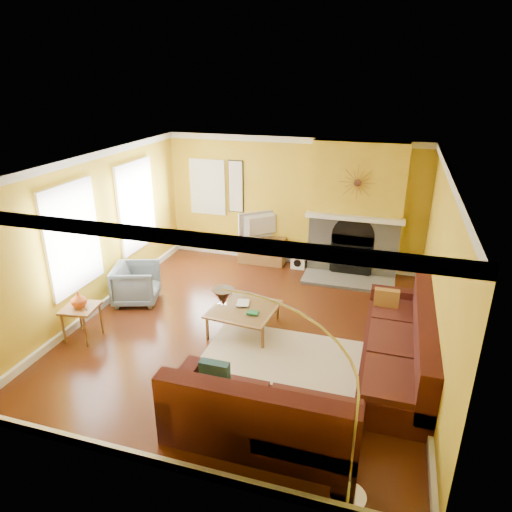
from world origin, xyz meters
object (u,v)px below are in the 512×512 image
(coffee_table, at_px, (244,318))
(side_table, at_px, (82,322))
(armchair, at_px, (136,284))
(media_console, at_px, (262,250))
(sectional_sofa, at_px, (318,345))
(arc_lamp, at_px, (294,402))

(coffee_table, xyz_separation_m, side_table, (-2.33, -0.98, 0.08))
(armchair, bearing_deg, media_console, -52.39)
(sectional_sofa, xyz_separation_m, armchair, (-3.50, 1.16, -0.10))
(side_table, bearing_deg, sectional_sofa, 2.88)
(media_console, bearing_deg, arc_lamp, -70.92)
(media_console, bearing_deg, armchair, -124.13)
(sectional_sofa, xyz_separation_m, side_table, (-3.67, -0.18, -0.17))
(sectional_sofa, bearing_deg, armchair, 161.72)
(sectional_sofa, height_order, side_table, sectional_sofa)
(media_console, distance_m, side_table, 4.21)
(sectional_sofa, distance_m, coffee_table, 1.58)
(sectional_sofa, relative_size, armchair, 4.75)
(media_console, distance_m, arc_lamp, 5.93)
(media_console, height_order, armchair, armchair)
(armchair, relative_size, side_table, 1.41)
(sectional_sofa, distance_m, side_table, 3.68)
(coffee_table, height_order, side_table, side_table)
(sectional_sofa, height_order, arc_lamp, arc_lamp)
(media_console, bearing_deg, coffee_table, -79.82)
(armchair, bearing_deg, side_table, 154.62)
(coffee_table, relative_size, armchair, 1.29)
(sectional_sofa, bearing_deg, arc_lamp, -87.74)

